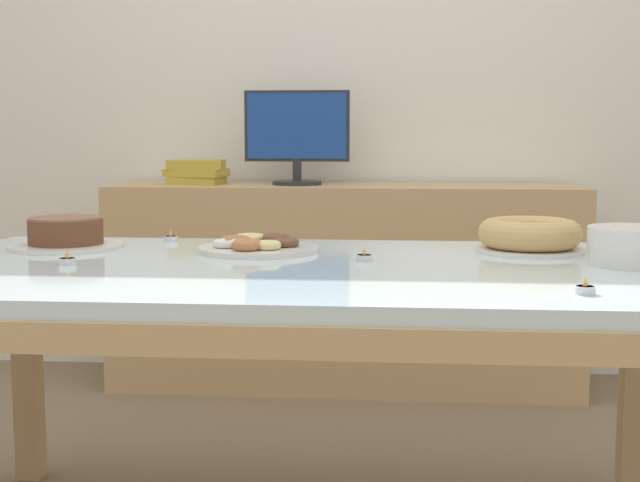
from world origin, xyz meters
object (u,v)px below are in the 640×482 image
book_stack (197,172)px  tealight_near_cakes (364,257)px  plate_stack (634,246)px  computer_monitor (297,138)px  tealight_right_edge (171,238)px  cake_chocolate_round (66,235)px  tealight_left_edge (67,260)px  cake_golden_bundt (530,236)px  tealight_near_front (585,289)px  pastry_platter (257,246)px

book_stack → tealight_near_cakes: book_stack is taller
plate_stack → tealight_near_cakes: size_ratio=5.25×
computer_monitor → tealight_right_edge: (-0.23, -1.12, -0.28)m
plate_stack → tealight_right_edge: plate_stack is taller
plate_stack → tealight_near_cakes: (-0.63, 0.01, -0.03)m
cake_chocolate_round → tealight_near_cakes: bearing=-12.0°
computer_monitor → tealight_near_cakes: bearing=-77.3°
tealight_left_edge → computer_monitor: bearing=77.2°
computer_monitor → cake_golden_bundt: size_ratio=1.53×
tealight_left_edge → tealight_right_edge: same height
tealight_right_edge → cake_chocolate_round: bearing=-144.6°
plate_stack → tealight_near_cakes: bearing=179.1°
computer_monitor → plate_stack: 1.77m
tealight_near_front → pastry_platter: bearing=142.6°
tealight_near_front → tealight_right_edge: same height
tealight_near_front → tealight_left_edge: 1.16m
plate_stack → tealight_left_edge: size_ratio=5.25×
book_stack → plate_stack: size_ratio=1.19×
cake_chocolate_round → pastry_platter: 0.52m
book_stack → tealight_near_cakes: 1.65m
computer_monitor → tealight_right_edge: bearing=-101.8°
plate_stack → tealight_left_edge: 1.32m
cake_golden_bundt → book_stack: bearing=132.7°
cake_golden_bundt → tealight_near_cakes: bearing=-154.4°
tealight_near_cakes → tealight_left_edge: (-0.69, -0.12, 0.00)m
tealight_right_edge → plate_stack: bearing=-16.5°
computer_monitor → tealight_left_edge: size_ratio=10.60×
book_stack → tealight_near_cakes: (0.74, -1.46, -0.14)m
computer_monitor → book_stack: 0.44m
tealight_near_cakes → tealight_right_edge: same height
tealight_near_front → tealight_near_cakes: 0.60m
tealight_right_edge → book_stack: bearing=99.1°
book_stack → tealight_right_edge: (0.18, -1.12, -0.14)m
tealight_left_edge → tealight_near_front: bearing=-14.1°
plate_stack → tealight_left_edge: plate_stack is taller
tealight_near_cakes → tealight_left_edge: size_ratio=1.00×
tealight_left_edge → plate_stack: bearing=4.7°
tealight_near_front → tealight_left_edge: size_ratio=1.00×
book_stack → cake_golden_bundt: 1.72m
computer_monitor → cake_golden_bundt: computer_monitor is taller
tealight_near_front → tealight_near_cakes: same height
book_stack → tealight_near_front: size_ratio=6.27×
book_stack → tealight_near_front: 2.21m
computer_monitor → cake_golden_bundt: bearing=-59.2°
computer_monitor → cake_chocolate_round: computer_monitor is taller
book_stack → tealight_near_front: bearing=-57.6°
book_stack → plate_stack: (1.37, -1.47, -0.10)m
tealight_near_cakes → tealight_right_edge: 0.66m
tealight_right_edge → tealight_near_front: bearing=-36.6°
pastry_platter → plate_stack: size_ratio=1.49×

